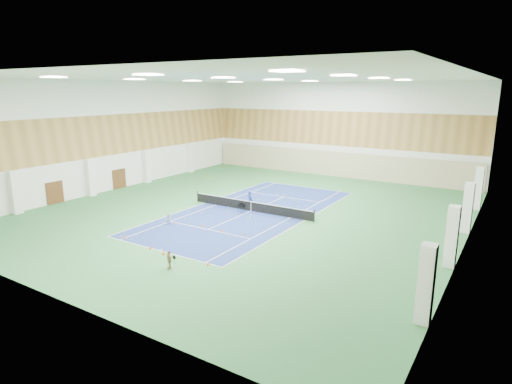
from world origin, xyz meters
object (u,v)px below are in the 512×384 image
Objects in this scene: tennis_net at (251,205)px; coach at (250,200)px; ball_cart at (241,209)px; child_apron at (169,260)px; child_court at (169,219)px.

tennis_net is 0.85m from coach.
tennis_net is at bearing 68.77° from ball_cart.
child_apron is (2.78, -13.81, 0.06)m from tennis_net.
child_court is at bearing 158.36° from child_apron.
ball_cart is (0.18, -1.72, -0.41)m from coach.
tennis_net reaches higher than ball_cart.
child_apron is at bearing -80.83° from ball_cart.
child_court is 9.25m from child_apron.
coach is 14.78m from child_apron.
tennis_net reaches higher than child_court.
ball_cart is at bearing 128.62° from child_apron.
coach is 1.77m from ball_cart.
coach is at bearing 91.23° from ball_cart.
ball_cart is at bearing -106.63° from tennis_net.
coach reaches higher than child_apron.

